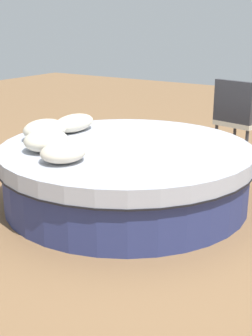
{
  "coord_description": "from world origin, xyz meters",
  "views": [
    {
      "loc": [
        -3.48,
        -2.28,
        1.69
      ],
      "look_at": [
        0.0,
        0.0,
        0.33
      ],
      "focal_mm": 49.44,
      "sensor_mm": 36.0,
      "label": 1
    }
  ],
  "objects_px": {
    "throw_pillow_0": "(74,123)",
    "throw_pillow_2": "(46,141)",
    "throw_pillow_1": "(45,130)",
    "throw_pillow_3": "(63,152)",
    "round_bed": "(126,173)",
    "patio_chair": "(238,114)"
  },
  "relations": [
    {
      "from": "round_bed",
      "to": "throw_pillow_2",
      "type": "height_order",
      "value": "throw_pillow_2"
    },
    {
      "from": "throw_pillow_2",
      "to": "throw_pillow_3",
      "type": "relative_size",
      "value": 1.05
    },
    {
      "from": "round_bed",
      "to": "throw_pillow_0",
      "type": "relative_size",
      "value": 4.38
    },
    {
      "from": "throw_pillow_0",
      "to": "patio_chair",
      "type": "bearing_deg",
      "value": -32.61
    },
    {
      "from": "throw_pillow_0",
      "to": "throw_pillow_2",
      "type": "distance_m",
      "value": 0.77
    },
    {
      "from": "throw_pillow_0",
      "to": "throw_pillow_2",
      "type": "bearing_deg",
      "value": -159.44
    },
    {
      "from": "throw_pillow_2",
      "to": "patio_chair",
      "type": "distance_m",
      "value": 2.63
    },
    {
      "from": "throw_pillow_1",
      "to": "throw_pillow_2",
      "type": "relative_size",
      "value": 1.1
    },
    {
      "from": "round_bed",
      "to": "throw_pillow_1",
      "type": "xyz_separation_m",
      "value": [
        -0.24,
        0.78,
        0.37
      ]
    },
    {
      "from": "throw_pillow_1",
      "to": "throw_pillow_2",
      "type": "xyz_separation_m",
      "value": [
        -0.3,
        -0.29,
        -0.0
      ]
    },
    {
      "from": "throw_pillow_1",
      "to": "throw_pillow_2",
      "type": "bearing_deg",
      "value": -135.83
    },
    {
      "from": "round_bed",
      "to": "throw_pillow_2",
      "type": "relative_size",
      "value": 5.65
    },
    {
      "from": "patio_chair",
      "to": "round_bed",
      "type": "bearing_deg",
      "value": -87.92
    },
    {
      "from": "round_bed",
      "to": "throw_pillow_0",
      "type": "xyz_separation_m",
      "value": [
        0.18,
        0.76,
        0.36
      ]
    },
    {
      "from": "throw_pillow_0",
      "to": "throw_pillow_3",
      "type": "height_order",
      "value": "throw_pillow_0"
    },
    {
      "from": "throw_pillow_1",
      "to": "throw_pillow_3",
      "type": "xyz_separation_m",
      "value": [
        -0.47,
        -0.63,
        -0.02
      ]
    },
    {
      "from": "throw_pillow_3",
      "to": "patio_chair",
      "type": "bearing_deg",
      "value": -11.08
    },
    {
      "from": "round_bed",
      "to": "throw_pillow_3",
      "type": "bearing_deg",
      "value": 167.73
    },
    {
      "from": "throw_pillow_0",
      "to": "throw_pillow_3",
      "type": "distance_m",
      "value": 1.08
    },
    {
      "from": "round_bed",
      "to": "throw_pillow_1",
      "type": "distance_m",
      "value": 0.9
    },
    {
      "from": "round_bed",
      "to": "patio_chair",
      "type": "xyz_separation_m",
      "value": [
        1.94,
        -0.37,
        0.28
      ]
    },
    {
      "from": "throw_pillow_2",
      "to": "throw_pillow_3",
      "type": "xyz_separation_m",
      "value": [
        -0.17,
        -0.34,
        -0.02
      ]
    }
  ]
}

